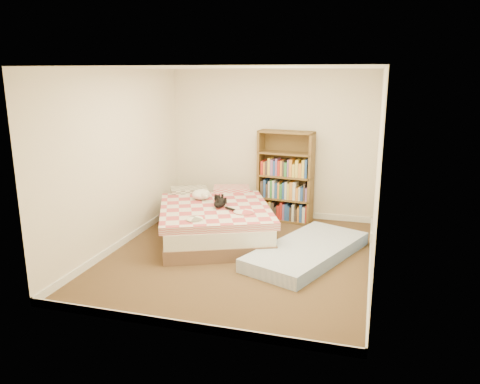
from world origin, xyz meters
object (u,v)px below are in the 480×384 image
(floor_mattress, at_px, (307,251))
(black_cat, at_px, (221,202))
(bed, at_px, (215,219))
(bookshelf, at_px, (285,188))
(white_dog, at_px, (201,194))

(floor_mattress, xyz_separation_m, black_cat, (-1.35, 0.37, 0.49))
(bed, relative_size, floor_mattress, 1.31)
(bed, xyz_separation_m, black_cat, (0.14, -0.12, 0.32))
(bookshelf, height_order, white_dog, bookshelf)
(bookshelf, height_order, black_cat, bookshelf)
(floor_mattress, relative_size, black_cat, 3.23)
(floor_mattress, bearing_deg, black_cat, -172.89)
(bookshelf, bearing_deg, black_cat, -115.01)
(bookshelf, bearing_deg, white_dog, -134.87)
(bookshelf, bearing_deg, floor_mattress, -62.46)
(bookshelf, height_order, floor_mattress, bookshelf)
(floor_mattress, bearing_deg, white_dog, -177.86)
(bed, bearing_deg, white_dog, 126.46)
(bed, xyz_separation_m, bookshelf, (0.88, 1.08, 0.30))
(bookshelf, relative_size, white_dog, 4.58)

